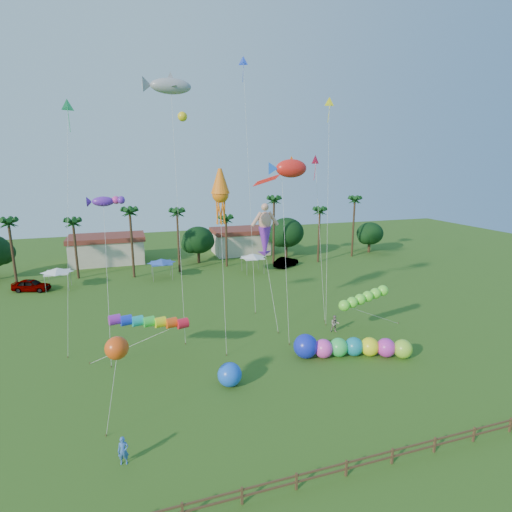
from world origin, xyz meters
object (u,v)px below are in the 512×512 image
object	(u,v)px
spectator_a	(123,451)
car_b	(286,262)
caterpillar_inflatable	(348,347)
car_a	(31,285)
spectator_b	(335,324)
blue_ball	(230,374)

from	to	relation	value
spectator_a	car_b	bearing A→B (deg)	65.96
car_b	caterpillar_inflatable	size ratio (longest dim) A/B	0.47
caterpillar_inflatable	car_b	bearing A→B (deg)	95.09
spectator_a	caterpillar_inflatable	size ratio (longest dim) A/B	0.16
car_a	caterpillar_inflatable	distance (m)	43.00
spectator_b	car_a	bearing A→B (deg)	163.14
spectator_a	spectator_b	world-z (taller)	spectator_b
spectator_b	caterpillar_inflatable	world-z (taller)	caterpillar_inflatable
spectator_a	spectator_b	distance (m)	24.21
spectator_a	blue_ball	bearing A→B (deg)	47.87
car_b	spectator_a	world-z (taller)	spectator_a
car_b	spectator_a	xyz separation A→B (m)	(-26.08, -38.86, 0.04)
car_b	car_a	bearing A→B (deg)	59.70
car_a	spectator_b	distance (m)	40.82
spectator_b	caterpillar_inflatable	xyz separation A→B (m)	(-1.54, -5.12, 0.01)
car_a	caterpillar_inflatable	xyz separation A→B (m)	(30.85, -29.96, 0.08)
spectator_b	caterpillar_inflatable	distance (m)	5.35
car_a	car_b	world-z (taller)	car_a
car_a	spectator_a	distance (m)	39.27
car_a	blue_ball	size ratio (longest dim) A/B	2.58
blue_ball	caterpillar_inflatable	bearing A→B (deg)	6.82
car_a	car_b	bearing A→B (deg)	-69.46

